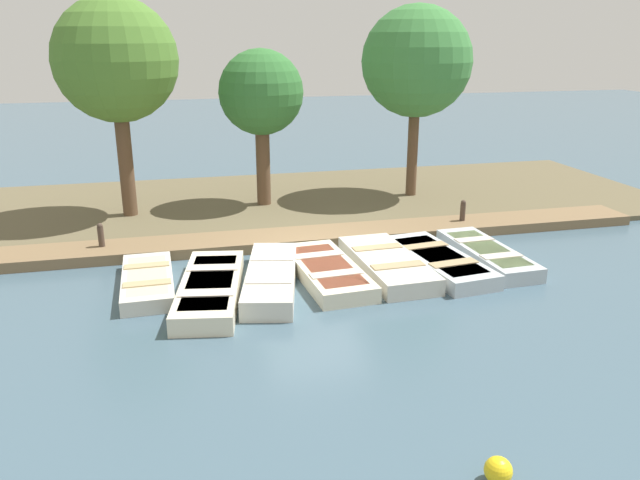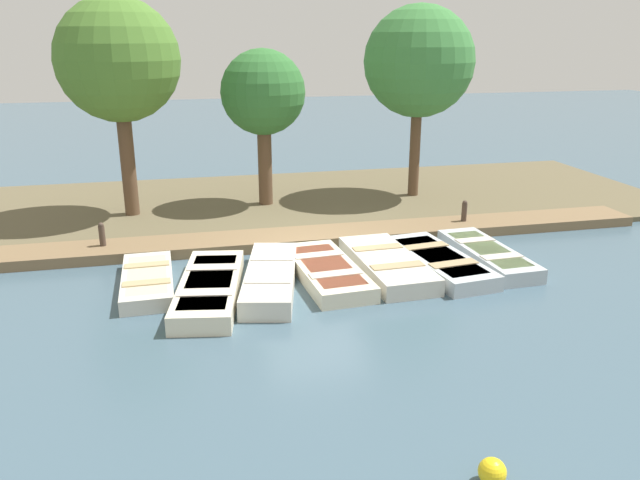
% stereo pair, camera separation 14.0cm
% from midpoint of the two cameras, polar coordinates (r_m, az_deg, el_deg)
% --- Properties ---
extents(ground_plane, '(80.00, 80.00, 0.00)m').
position_cam_midpoint_polar(ground_plane, '(14.67, -0.76, -1.78)').
color(ground_plane, '#425B6B').
extents(shore_bank, '(8.00, 24.00, 0.14)m').
position_cam_midpoint_polar(shore_bank, '(19.34, -4.05, 3.35)').
color(shore_bank, brown).
rests_on(shore_bank, ground_plane).
extents(dock_walkway, '(1.26, 18.27, 0.25)m').
position_cam_midpoint_polar(dock_walkway, '(15.83, -1.80, 0.22)').
color(dock_walkway, brown).
rests_on(dock_walkway, ground_plane).
extents(rowboat_0, '(2.79, 1.09, 0.33)m').
position_cam_midpoint_polar(rowboat_0, '(13.46, -15.77, -3.64)').
color(rowboat_0, beige).
rests_on(rowboat_0, ground_plane).
extents(rowboat_1, '(3.69, 1.72, 0.40)m').
position_cam_midpoint_polar(rowboat_1, '(12.72, -10.30, -4.36)').
color(rowboat_1, beige).
rests_on(rowboat_1, ground_plane).
extents(rowboat_2, '(3.56, 1.71, 0.43)m').
position_cam_midpoint_polar(rowboat_2, '(13.05, -4.80, -3.45)').
color(rowboat_2, beige).
rests_on(rowboat_2, ground_plane).
extents(rowboat_3, '(3.28, 1.43, 0.36)m').
position_cam_midpoint_polar(rowboat_3, '(13.47, 0.35, -2.85)').
color(rowboat_3, beige).
rests_on(rowboat_3, ground_plane).
extents(rowboat_4, '(3.28, 1.37, 0.39)m').
position_cam_midpoint_polar(rowboat_4, '(13.91, 5.85, -2.17)').
color(rowboat_4, beige).
rests_on(rowboat_4, ground_plane).
extents(rowboat_5, '(3.39, 1.55, 0.36)m').
position_cam_midpoint_polar(rowboat_5, '(14.29, 10.49, -1.89)').
color(rowboat_5, '#B2BCC1').
rests_on(rowboat_5, ground_plane).
extents(rowboat_6, '(3.23, 1.14, 0.36)m').
position_cam_midpoint_polar(rowboat_6, '(14.98, 14.73, -1.25)').
color(rowboat_6, '#B2BCC1').
rests_on(rowboat_6, ground_plane).
extents(mooring_post_near, '(0.14, 0.14, 0.83)m').
position_cam_midpoint_polar(mooring_post_near, '(15.63, -19.60, 0.02)').
color(mooring_post_near, '#47382D').
rests_on(mooring_post_near, ground_plane).
extents(mooring_post_far, '(0.14, 0.14, 0.83)m').
position_cam_midpoint_polar(mooring_post_far, '(17.22, 12.67, 2.28)').
color(mooring_post_far, '#47382D').
rests_on(mooring_post_far, ground_plane).
extents(buoy, '(0.33, 0.33, 0.33)m').
position_cam_midpoint_polar(buoy, '(8.04, 15.47, -19.65)').
color(buoy, yellow).
rests_on(buoy, ground_plane).
extents(park_tree_far_left, '(3.29, 3.29, 6.04)m').
position_cam_midpoint_polar(park_tree_far_left, '(18.02, -18.39, 15.24)').
color(park_tree_far_left, brown).
rests_on(park_tree_far_left, ground_plane).
extents(park_tree_left, '(2.45, 2.45, 4.68)m').
position_cam_midpoint_polar(park_tree_left, '(18.52, -5.63, 13.11)').
color(park_tree_left, brown).
rests_on(park_tree_left, ground_plane).
extents(park_tree_center, '(3.33, 3.33, 5.94)m').
position_cam_midpoint_polar(park_tree_center, '(19.73, 8.62, 15.78)').
color(park_tree_center, brown).
rests_on(park_tree_center, ground_plane).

